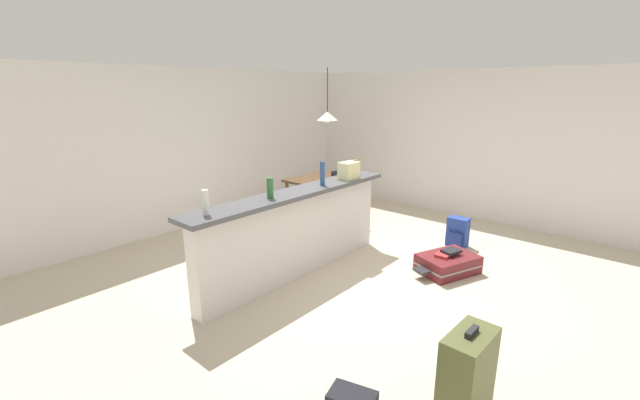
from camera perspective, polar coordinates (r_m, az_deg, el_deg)
ground_plane at (r=5.20m, az=5.02°, el=-9.76°), size 13.00×13.00×0.05m
wall_back at (r=7.00m, az=-15.46°, el=7.20°), size 6.60×0.10×2.50m
wall_right at (r=7.58m, az=17.22°, el=7.65°), size 0.10×6.00×2.50m
partition_half_wall at (r=4.83m, az=-3.28°, el=-5.03°), size 2.80×0.20×0.99m
bar_countertop at (r=4.68m, az=-3.38°, el=0.97°), size 2.96×0.40×0.05m
bottle_white at (r=3.90m, az=-15.81°, el=-0.33°), size 0.06×0.06×0.24m
bottle_green at (r=4.36m, az=-7.05°, el=1.68°), size 0.07×0.07×0.22m
bottle_blue at (r=4.91m, az=0.35°, el=3.77°), size 0.06×0.06×0.30m
bottle_amber at (r=5.58m, az=4.94°, el=4.64°), size 0.07×0.07×0.21m
grocery_bag at (r=5.30m, az=4.07°, el=4.16°), size 0.26×0.18×0.22m
dining_table at (r=6.82m, az=0.27°, el=2.39°), size 1.10×0.80×0.74m
dining_chair_near_partition at (r=6.53m, az=3.45°, el=0.58°), size 0.40×0.40×0.93m
pendant_lamp at (r=6.63m, az=1.04°, el=11.74°), size 0.34×0.34×0.86m
suitcase_flat_maroon at (r=5.26m, az=17.51°, el=-8.54°), size 0.89×0.71×0.22m
suitcase_upright_olive at (r=3.12m, az=19.99°, el=-21.96°), size 0.45×0.25×0.67m
backpack_blue at (r=6.11m, az=18.78°, el=-4.35°), size 0.26×0.29×0.42m
book_stack at (r=5.21m, az=17.49°, el=-7.08°), size 0.33×0.25×0.07m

